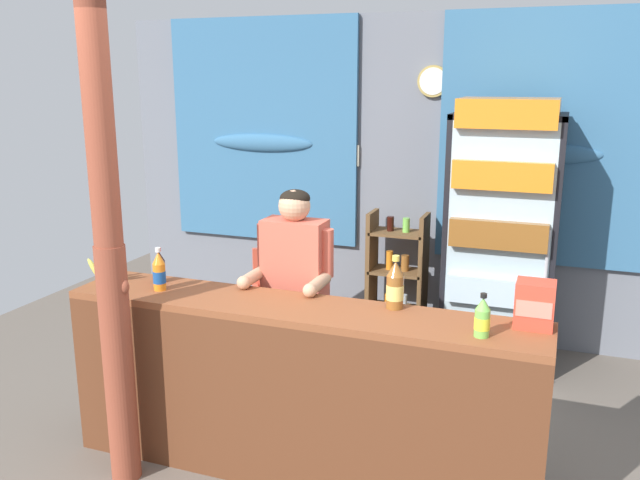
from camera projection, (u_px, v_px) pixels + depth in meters
ground_plane at (343, 416)px, 4.40m from camera, size 7.25×7.25×0.00m
back_wall_curtained at (405, 172)px, 5.64m from camera, size 5.22×0.22×2.69m
stall_counter at (291, 383)px, 3.56m from camera, size 2.64×0.46×0.99m
timber_post at (110, 256)px, 3.44m from camera, size 0.18×0.16×2.68m
drink_fridge at (502, 224)px, 4.95m from camera, size 0.80×0.71×2.04m
bottle_shelf_rack at (397, 275)px, 5.55m from camera, size 0.48×0.28×1.10m
plastic_lawn_chair at (282, 296)px, 5.27m from camera, size 0.61×0.61×0.86m
shopkeeper at (295, 284)px, 4.01m from camera, size 0.49×0.42×1.54m
soda_bottle_iced_tea at (395, 286)px, 3.49m from camera, size 0.09×0.09×0.29m
soda_bottle_orange_soda at (159, 272)px, 3.79m from camera, size 0.07×0.07×0.25m
soda_bottle_cola at (160, 268)px, 3.95m from camera, size 0.07×0.07×0.21m
soda_bottle_lime_soda at (482, 318)px, 3.12m from camera, size 0.07×0.07×0.21m
snack_box_crackers at (535, 304)px, 3.23m from camera, size 0.19×0.16×0.23m
banana_bunch at (107, 270)px, 3.99m from camera, size 0.27×0.06×0.16m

